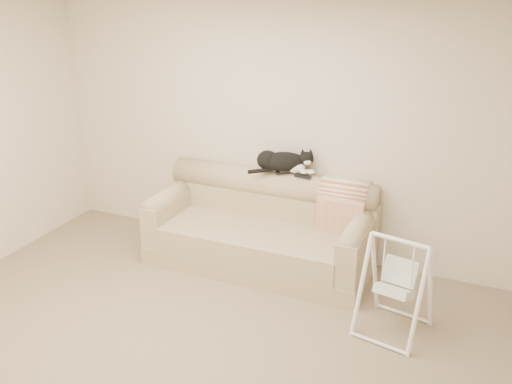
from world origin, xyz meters
TOP-DOWN VIEW (x-y plane):
  - ground_plane at (0.00, 0.00)m, footprint 5.00×5.00m
  - room_shell at (0.00, 0.00)m, footprint 5.04×4.04m
  - sofa at (-0.02, 1.62)m, footprint 2.20×0.93m
  - remote_a at (0.13, 1.84)m, footprint 0.18×0.14m
  - remote_b at (0.32, 1.82)m, footprint 0.17×0.07m
  - tuxedo_cat at (0.11, 1.85)m, footprint 0.63×0.43m
  - throw_blanket at (0.75, 1.84)m, footprint 0.46×0.38m
  - baby_swing at (1.43, 0.95)m, footprint 0.61×0.64m

SIDE VIEW (x-z plane):
  - ground_plane at x=0.00m, z-range 0.00..0.00m
  - sofa at x=-0.02m, z-range -0.10..0.80m
  - baby_swing at x=1.43m, z-range 0.00..0.84m
  - throw_blanket at x=0.75m, z-range 0.44..1.01m
  - remote_b at x=0.32m, z-range 0.90..0.92m
  - remote_a at x=0.13m, z-range 0.90..0.92m
  - tuxedo_cat at x=0.11m, z-range 0.89..1.15m
  - room_shell at x=0.00m, z-range 0.23..2.83m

